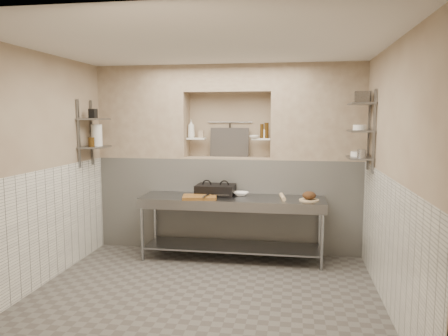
% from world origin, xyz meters
% --- Properties ---
extents(floor, '(4.00, 3.90, 0.10)m').
position_xyz_m(floor, '(0.00, 0.00, -0.05)').
color(floor, '#46423E').
rests_on(floor, ground).
extents(ceiling, '(4.00, 3.90, 0.10)m').
position_xyz_m(ceiling, '(0.00, 0.00, 2.85)').
color(ceiling, silver).
rests_on(ceiling, ground).
extents(wall_left, '(0.10, 3.90, 2.80)m').
position_xyz_m(wall_left, '(-2.05, 0.00, 1.40)').
color(wall_left, tan).
rests_on(wall_left, ground).
extents(wall_right, '(0.10, 3.90, 2.80)m').
position_xyz_m(wall_right, '(2.05, 0.00, 1.40)').
color(wall_right, tan).
rests_on(wall_right, ground).
extents(wall_back, '(4.00, 0.10, 2.80)m').
position_xyz_m(wall_back, '(0.00, 2.00, 1.40)').
color(wall_back, tan).
rests_on(wall_back, ground).
extents(wall_front, '(4.00, 0.10, 2.80)m').
position_xyz_m(wall_front, '(0.00, -2.00, 1.40)').
color(wall_front, tan).
rests_on(wall_front, ground).
extents(backwall_lower, '(4.00, 0.40, 1.40)m').
position_xyz_m(backwall_lower, '(0.00, 1.75, 0.70)').
color(backwall_lower, silver).
rests_on(backwall_lower, floor).
extents(alcove_sill, '(1.30, 0.40, 0.02)m').
position_xyz_m(alcove_sill, '(0.00, 1.75, 1.41)').
color(alcove_sill, tan).
rests_on(alcove_sill, backwall_lower).
extents(backwall_pillar_left, '(1.35, 0.40, 1.40)m').
position_xyz_m(backwall_pillar_left, '(-1.33, 1.75, 2.10)').
color(backwall_pillar_left, tan).
rests_on(backwall_pillar_left, backwall_lower).
extents(backwall_pillar_right, '(1.35, 0.40, 1.40)m').
position_xyz_m(backwall_pillar_right, '(1.33, 1.75, 2.10)').
color(backwall_pillar_right, tan).
rests_on(backwall_pillar_right, backwall_lower).
extents(backwall_header, '(1.30, 0.40, 0.40)m').
position_xyz_m(backwall_header, '(0.00, 1.75, 2.60)').
color(backwall_header, tan).
rests_on(backwall_header, backwall_lower).
extents(wainscot_left, '(0.02, 3.90, 1.40)m').
position_xyz_m(wainscot_left, '(-1.99, 0.00, 0.70)').
color(wainscot_left, silver).
rests_on(wainscot_left, floor).
extents(wainscot_right, '(0.02, 3.90, 1.40)m').
position_xyz_m(wainscot_right, '(1.99, 0.00, 0.70)').
color(wainscot_right, silver).
rests_on(wainscot_right, floor).
extents(alcove_shelf_left, '(0.28, 0.16, 0.02)m').
position_xyz_m(alcove_shelf_left, '(-0.50, 1.75, 1.70)').
color(alcove_shelf_left, white).
rests_on(alcove_shelf_left, backwall_lower).
extents(alcove_shelf_right, '(0.28, 0.16, 0.02)m').
position_xyz_m(alcove_shelf_right, '(0.50, 1.75, 1.70)').
color(alcove_shelf_right, white).
rests_on(alcove_shelf_right, backwall_lower).
extents(utensil_rail, '(0.70, 0.02, 0.02)m').
position_xyz_m(utensil_rail, '(0.00, 1.92, 1.95)').
color(utensil_rail, gray).
rests_on(utensil_rail, wall_back).
extents(hanging_steel, '(0.02, 0.02, 0.30)m').
position_xyz_m(hanging_steel, '(0.00, 1.90, 1.78)').
color(hanging_steel, black).
rests_on(hanging_steel, utensil_rail).
extents(splash_panel, '(0.60, 0.08, 0.45)m').
position_xyz_m(splash_panel, '(0.00, 1.85, 1.64)').
color(splash_panel, '#383330').
rests_on(splash_panel, alcove_sill).
extents(shelf_rail_left_a, '(0.03, 0.03, 0.95)m').
position_xyz_m(shelf_rail_left_a, '(-1.98, 1.25, 1.80)').
color(shelf_rail_left_a, slate).
rests_on(shelf_rail_left_a, wall_left).
extents(shelf_rail_left_b, '(0.03, 0.03, 0.95)m').
position_xyz_m(shelf_rail_left_b, '(-1.98, 0.85, 1.80)').
color(shelf_rail_left_b, slate).
rests_on(shelf_rail_left_b, wall_left).
extents(wall_shelf_left_lower, '(0.30, 0.50, 0.02)m').
position_xyz_m(wall_shelf_left_lower, '(-1.84, 1.05, 1.60)').
color(wall_shelf_left_lower, slate).
rests_on(wall_shelf_left_lower, wall_left).
extents(wall_shelf_left_upper, '(0.30, 0.50, 0.03)m').
position_xyz_m(wall_shelf_left_upper, '(-1.84, 1.05, 2.00)').
color(wall_shelf_left_upper, slate).
rests_on(wall_shelf_left_upper, wall_left).
extents(shelf_rail_right_a, '(0.03, 0.03, 1.05)m').
position_xyz_m(shelf_rail_right_a, '(1.98, 1.25, 1.85)').
color(shelf_rail_right_a, slate).
rests_on(shelf_rail_right_a, wall_right).
extents(shelf_rail_right_b, '(0.03, 0.03, 1.05)m').
position_xyz_m(shelf_rail_right_b, '(1.98, 0.85, 1.85)').
color(shelf_rail_right_b, slate).
rests_on(shelf_rail_right_b, wall_right).
extents(wall_shelf_right_lower, '(0.30, 0.50, 0.02)m').
position_xyz_m(wall_shelf_right_lower, '(1.84, 1.05, 1.50)').
color(wall_shelf_right_lower, slate).
rests_on(wall_shelf_right_lower, wall_right).
extents(wall_shelf_right_mid, '(0.30, 0.50, 0.02)m').
position_xyz_m(wall_shelf_right_mid, '(1.84, 1.05, 1.85)').
color(wall_shelf_right_mid, slate).
rests_on(wall_shelf_right_mid, wall_right).
extents(wall_shelf_right_upper, '(0.30, 0.50, 0.03)m').
position_xyz_m(wall_shelf_right_upper, '(1.84, 1.05, 2.20)').
color(wall_shelf_right_upper, slate).
rests_on(wall_shelf_right_upper, wall_right).
extents(prep_table, '(2.60, 0.70, 0.90)m').
position_xyz_m(prep_table, '(0.14, 1.18, 0.64)').
color(prep_table, gray).
rests_on(prep_table, floor).
extents(panini_press, '(0.56, 0.41, 0.15)m').
position_xyz_m(panini_press, '(-0.13, 1.34, 0.98)').
color(panini_press, black).
rests_on(panini_press, prep_table).
extents(cutting_board, '(0.52, 0.41, 0.04)m').
position_xyz_m(cutting_board, '(-0.29, 1.02, 0.92)').
color(cutting_board, brown).
rests_on(cutting_board, prep_table).
extents(knife_blade, '(0.25, 0.05, 0.01)m').
position_xyz_m(knife_blade, '(-0.02, 1.10, 0.95)').
color(knife_blade, gray).
rests_on(knife_blade, cutting_board).
extents(tongs, '(0.06, 0.24, 0.02)m').
position_xyz_m(tongs, '(-0.19, 0.97, 0.96)').
color(tongs, gray).
rests_on(tongs, cutting_board).
extents(mixing_bowl, '(0.22, 0.22, 0.05)m').
position_xyz_m(mixing_bowl, '(0.25, 1.34, 0.93)').
color(mixing_bowl, white).
rests_on(mixing_bowl, prep_table).
extents(rolling_pin, '(0.11, 0.38, 0.06)m').
position_xyz_m(rolling_pin, '(0.85, 1.19, 0.93)').
color(rolling_pin, beige).
rests_on(rolling_pin, prep_table).
extents(bread_board, '(0.27, 0.27, 0.02)m').
position_xyz_m(bread_board, '(1.21, 1.12, 0.91)').
color(bread_board, beige).
rests_on(bread_board, prep_table).
extents(bread_loaf, '(0.18, 0.18, 0.11)m').
position_xyz_m(bread_loaf, '(1.21, 1.12, 0.97)').
color(bread_loaf, '#4C2D19').
rests_on(bread_loaf, bread_board).
extents(bottle_soap, '(0.14, 0.14, 0.28)m').
position_xyz_m(bottle_soap, '(-0.58, 1.75, 1.85)').
color(bottle_soap, white).
rests_on(bottle_soap, alcove_shelf_left).
extents(jar_alcove, '(0.07, 0.07, 0.11)m').
position_xyz_m(jar_alcove, '(-0.42, 1.75, 1.77)').
color(jar_alcove, tan).
rests_on(jar_alcove, alcove_shelf_left).
extents(bowl_alcove, '(0.17, 0.17, 0.05)m').
position_xyz_m(bowl_alcove, '(0.40, 1.69, 1.74)').
color(bowl_alcove, white).
rests_on(bowl_alcove, alcove_shelf_right).
extents(condiment_a, '(0.06, 0.06, 0.23)m').
position_xyz_m(condiment_a, '(0.58, 1.74, 1.83)').
color(condiment_a, '#38230A').
rests_on(condiment_a, alcove_shelf_right).
extents(condiment_b, '(0.05, 0.05, 0.21)m').
position_xyz_m(condiment_b, '(0.51, 1.77, 1.82)').
color(condiment_b, '#38230A').
rests_on(condiment_b, alcove_shelf_right).
extents(condiment_c, '(0.08, 0.08, 0.13)m').
position_xyz_m(condiment_c, '(0.57, 1.75, 1.78)').
color(condiment_c, white).
rests_on(condiment_c, alcove_shelf_right).
extents(jug_left, '(0.16, 0.16, 0.31)m').
position_xyz_m(jug_left, '(-1.84, 1.13, 1.77)').
color(jug_left, white).
rests_on(jug_left, wall_shelf_left_lower).
extents(jar_left, '(0.09, 0.09, 0.13)m').
position_xyz_m(jar_left, '(-1.84, 0.95, 1.68)').
color(jar_left, '#38230A').
rests_on(jar_left, wall_shelf_left_lower).
extents(box_left_upper, '(0.10, 0.10, 0.13)m').
position_xyz_m(box_left_upper, '(-1.84, 1.03, 2.08)').
color(box_left_upper, black).
rests_on(box_left_upper, wall_shelf_left_upper).
extents(bowl_right, '(0.21, 0.21, 0.06)m').
position_xyz_m(bowl_right, '(1.84, 1.14, 1.54)').
color(bowl_right, white).
rests_on(bowl_right, wall_shelf_right_lower).
extents(canister_right, '(0.11, 0.11, 0.11)m').
position_xyz_m(canister_right, '(1.84, 0.88, 1.57)').
color(canister_right, gray).
rests_on(canister_right, wall_shelf_right_lower).
extents(bowl_right_mid, '(0.18, 0.18, 0.07)m').
position_xyz_m(bowl_right_mid, '(1.84, 1.11, 1.90)').
color(bowl_right_mid, white).
rests_on(bowl_right_mid, wall_shelf_right_mid).
extents(basket_right, '(0.20, 0.24, 0.14)m').
position_xyz_m(basket_right, '(1.84, 1.05, 2.28)').
color(basket_right, gray).
rests_on(basket_right, wall_shelf_right_upper).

